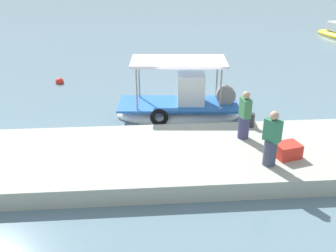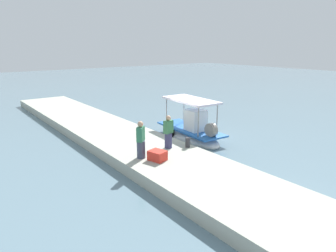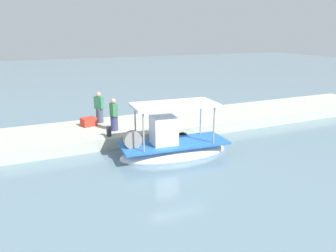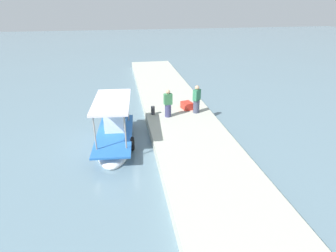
# 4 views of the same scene
# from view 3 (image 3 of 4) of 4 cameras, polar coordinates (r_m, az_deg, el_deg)

# --- Properties ---
(ground_plane) EXTENTS (120.00, 120.00, 0.00)m
(ground_plane) POSITION_cam_3_polar(r_m,az_deg,el_deg) (15.23, 0.07, -5.43)
(ground_plane) COLOR slate
(dock_quay) EXTENTS (36.00, 4.20, 0.58)m
(dock_quay) POSITION_cam_3_polar(r_m,az_deg,el_deg) (18.75, -5.14, -0.36)
(dock_quay) COLOR #AEB2A2
(dock_quay) RESTS_ON ground_plane
(main_fishing_boat) EXTENTS (5.35, 2.26, 2.86)m
(main_fishing_boat) POSITION_cam_3_polar(r_m,az_deg,el_deg) (15.23, 0.76, -3.57)
(main_fishing_boat) COLOR white
(main_fishing_boat) RESTS_ON ground_plane
(fisherman_near_bollard) EXTENTS (0.56, 0.56, 1.78)m
(fisherman_near_bollard) POSITION_cam_3_polar(r_m,az_deg,el_deg) (18.97, -11.95, 2.97)
(fisherman_near_bollard) COLOR #3E445A
(fisherman_near_bollard) RESTS_ON dock_quay
(fisherman_by_crate) EXTENTS (0.43, 0.52, 1.72)m
(fisherman_by_crate) POSITION_cam_3_polar(r_m,az_deg,el_deg) (17.28, -9.45, 1.72)
(fisherman_by_crate) COLOR #393A62
(fisherman_by_crate) RESTS_ON dock_quay
(mooring_bollard) EXTENTS (0.24, 0.24, 0.52)m
(mooring_bollard) POSITION_cam_3_polar(r_m,az_deg,el_deg) (16.48, -10.31, -0.90)
(mooring_bollard) COLOR #2D2D33
(mooring_bollard) RESTS_ON dock_quay
(cargo_crate) EXTENTS (0.89, 0.78, 0.46)m
(cargo_crate) POSITION_cam_3_polar(r_m,az_deg,el_deg) (18.57, -13.73, 0.74)
(cargo_crate) COLOR red
(cargo_crate) RESTS_ON dock_quay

